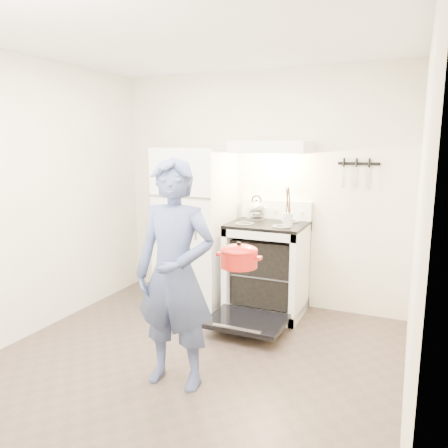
{
  "coord_description": "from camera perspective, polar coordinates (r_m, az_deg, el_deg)",
  "views": [
    {
      "loc": [
        1.56,
        -2.69,
        1.75
      ],
      "look_at": [
        -0.05,
        1.0,
        1.0
      ],
      "focal_mm": 35.0,
      "sensor_mm": 36.0,
      "label": 1
    }
  ],
  "objects": [
    {
      "name": "floor",
      "position": [
        3.57,
        -6.02,
        -18.86
      ],
      "size": [
        3.6,
        3.6,
        0.0
      ],
      "primitive_type": "plane",
      "color": "#4B3B34",
      "rests_on": "ground"
    },
    {
      "name": "back_wall",
      "position": [
        4.78,
        4.4,
        4.51
      ],
      "size": [
        3.2,
        0.02,
        2.5
      ],
      "primitive_type": "cube",
      "color": "white",
      "rests_on": "ground"
    },
    {
      "name": "refrigerator",
      "position": [
        4.75,
        -3.69,
        -0.4
      ],
      "size": [
        0.7,
        0.7,
        1.7
      ],
      "primitive_type": "cube",
      "color": "white",
      "rests_on": "floor"
    },
    {
      "name": "stove_body",
      "position": [
        4.56,
        5.65,
        -5.93
      ],
      "size": [
        0.76,
        0.65,
        0.92
      ],
      "primitive_type": "cube",
      "color": "white",
      "rests_on": "floor"
    },
    {
      "name": "cooktop",
      "position": [
        4.45,
        5.76,
        -0.06
      ],
      "size": [
        0.76,
        0.65,
        0.03
      ],
      "primitive_type": "cube",
      "color": "black",
      "rests_on": "stove_body"
    },
    {
      "name": "backsplash",
      "position": [
        4.7,
        6.86,
        1.91
      ],
      "size": [
        0.76,
        0.07,
        0.2
      ],
      "primitive_type": "cube",
      "color": "white",
      "rests_on": "cooktop"
    },
    {
      "name": "oven_door",
      "position": [
        4.15,
        2.95,
        -12.55
      ],
      "size": [
        0.7,
        0.54,
        0.04
      ],
      "primitive_type": "cube",
      "color": "black",
      "rests_on": "floor"
    },
    {
      "name": "oven_rack",
      "position": [
        4.57,
        5.64,
        -6.17
      ],
      "size": [
        0.6,
        0.52,
        0.01
      ],
      "primitive_type": "cube",
      "color": "slate",
      "rests_on": "stove_body"
    },
    {
      "name": "range_hood",
      "position": [
        4.45,
        6.25,
        9.97
      ],
      "size": [
        0.76,
        0.5,
        0.12
      ],
      "primitive_type": "cube",
      "color": "white",
      "rests_on": "back_wall"
    },
    {
      "name": "knife_strip",
      "position": [
        4.51,
        17.2,
        7.54
      ],
      "size": [
        0.4,
        0.02,
        0.03
      ],
      "primitive_type": "cube",
      "color": "black",
      "rests_on": "back_wall"
    },
    {
      "name": "pizza_stone",
      "position": [
        4.65,
        5.06,
        -5.7
      ],
      "size": [
        0.3,
        0.3,
        0.02
      ],
      "primitive_type": "cylinder",
      "color": "#997D58",
      "rests_on": "oven_rack"
    },
    {
      "name": "tea_kettle",
      "position": [
        4.66,
        4.26,
        2.2
      ],
      "size": [
        0.21,
        0.17,
        0.25
      ],
      "primitive_type": null,
      "color": "silver",
      "rests_on": "cooktop"
    },
    {
      "name": "utensil_jar",
      "position": [
        4.11,
        8.34,
        0.55
      ],
      "size": [
        0.11,
        0.11,
        0.13
      ],
      "primitive_type": "cylinder",
      "rotation": [
        0.0,
        0.0,
        -0.25
      ],
      "color": "silver",
      "rests_on": "cooktop"
    },
    {
      "name": "person",
      "position": [
        3.14,
        -6.42,
        -6.61
      ],
      "size": [
        0.63,
        0.43,
        1.66
      ],
      "primitive_type": "imported",
      "rotation": [
        0.0,
        0.0,
        0.06
      ],
      "color": "navy",
      "rests_on": "floor"
    },
    {
      "name": "dutch_oven",
      "position": [
        3.28,
        1.94,
        -4.53
      ],
      "size": [
        0.35,
        0.28,
        0.23
      ],
      "primitive_type": null,
      "color": "red",
      "rests_on": "person"
    }
  ]
}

